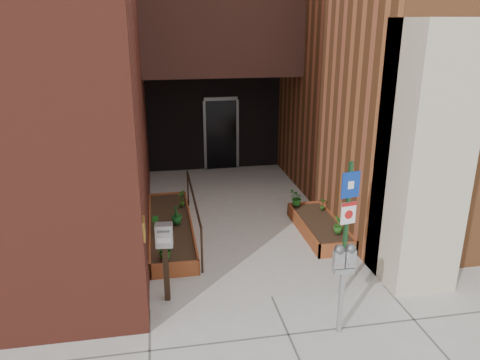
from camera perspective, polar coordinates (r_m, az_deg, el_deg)
ground at (r=8.02m, az=3.89°, el=-14.04°), size 80.00×80.00×0.00m
planter_left at (r=10.14m, az=-8.45°, el=-5.93°), size 0.90×3.60×0.30m
planter_right at (r=10.24m, az=9.65°, el=-5.74°), size 0.80×2.20×0.30m
handrail at (r=9.87m, az=-5.70°, el=-2.64°), size 0.04×3.34×0.90m
parking_meter at (r=6.81m, az=12.54°, el=-10.10°), size 0.32×0.15×1.43m
sign_post at (r=7.63m, az=12.98°, el=-4.25°), size 0.31×0.10×2.31m
payment_dropbox at (r=7.55m, az=-9.16°, el=-7.95°), size 0.29×0.23×1.35m
shrub_left_a at (r=8.54m, az=-9.09°, el=-8.29°), size 0.45×0.45×0.37m
shrub_left_b at (r=9.63m, az=-10.23°, el=-5.28°), size 0.25×0.25×0.32m
shrub_left_c at (r=9.90m, az=-7.75°, el=-4.16°), size 0.32×0.32×0.41m
shrub_left_d at (r=10.78m, az=-7.13°, el=-2.25°), size 0.26×0.26×0.38m
shrub_right_a at (r=9.60m, az=11.88°, el=-5.38°), size 0.27×0.27×0.35m
shrub_right_b at (r=10.65m, az=10.06°, el=-2.91°), size 0.22×0.22×0.30m
shrub_right_c at (r=10.81m, az=6.92°, el=-2.22°), size 0.46×0.46×0.37m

